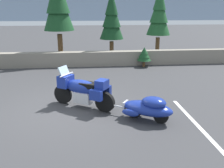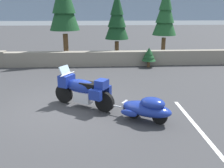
{
  "view_description": "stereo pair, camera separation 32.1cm",
  "coord_description": "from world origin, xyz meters",
  "px_view_note": "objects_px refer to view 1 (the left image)",
  "views": [
    {
      "loc": [
        0.85,
        -7.79,
        3.22
      ],
      "look_at": [
        1.61,
        -0.15,
        0.85
      ],
      "focal_mm": 40.0,
      "sensor_mm": 36.0,
      "label": 1
    },
    {
      "loc": [
        1.17,
        -7.81,
        3.22
      ],
      "look_at": [
        1.61,
        -0.15,
        0.85
      ],
      "focal_mm": 40.0,
      "sensor_mm": 36.0,
      "label": 2
    }
  ],
  "objects_px": {
    "touring_motorcycle": "(83,90)",
    "pine_tree_far_right": "(159,12)",
    "car_shaped_trailer": "(148,107)",
    "pine_tree_secondary": "(112,17)"
  },
  "relations": [
    {
      "from": "car_shaped_trailer",
      "to": "touring_motorcycle",
      "type": "bearing_deg",
      "value": 147.52
    },
    {
      "from": "touring_motorcycle",
      "to": "pine_tree_far_right",
      "type": "height_order",
      "value": "pine_tree_far_right"
    },
    {
      "from": "touring_motorcycle",
      "to": "pine_tree_far_right",
      "type": "distance_m",
      "value": 9.73
    },
    {
      "from": "pine_tree_far_right",
      "to": "pine_tree_secondary",
      "type": "bearing_deg",
      "value": -165.83
    },
    {
      "from": "touring_motorcycle",
      "to": "pine_tree_secondary",
      "type": "relative_size",
      "value": 0.48
    },
    {
      "from": "car_shaped_trailer",
      "to": "pine_tree_secondary",
      "type": "xyz_separation_m",
      "value": [
        -0.22,
        8.59,
        2.24
      ]
    },
    {
      "from": "pine_tree_secondary",
      "to": "pine_tree_far_right",
      "type": "distance_m",
      "value": 3.21
    },
    {
      "from": "pine_tree_secondary",
      "to": "pine_tree_far_right",
      "type": "bearing_deg",
      "value": 14.17
    },
    {
      "from": "car_shaped_trailer",
      "to": "pine_tree_far_right",
      "type": "relative_size",
      "value": 0.44
    },
    {
      "from": "pine_tree_secondary",
      "to": "touring_motorcycle",
      "type": "bearing_deg",
      "value": -102.89
    }
  ]
}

